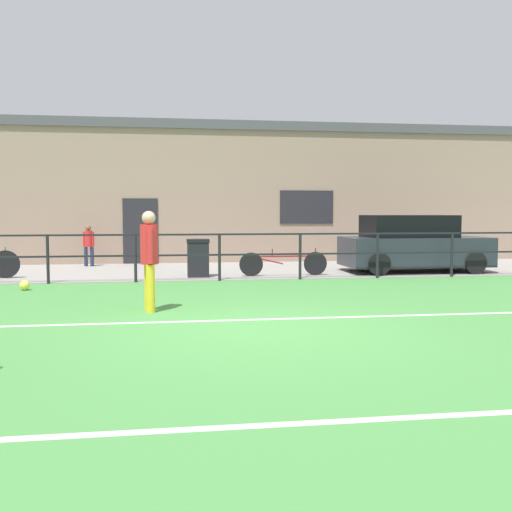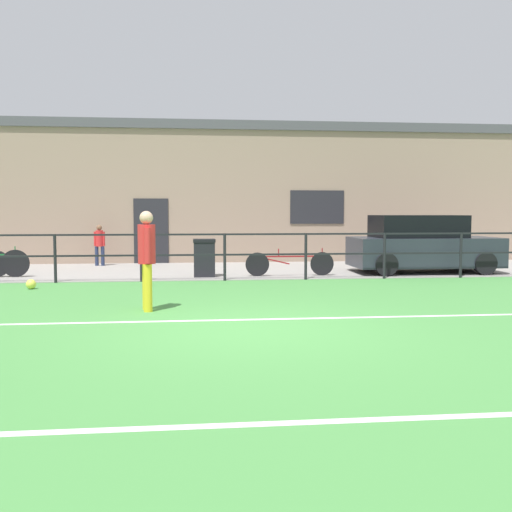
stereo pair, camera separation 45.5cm
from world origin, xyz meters
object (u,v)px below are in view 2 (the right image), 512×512
at_px(player_striker, 147,254).
at_px(trash_bin_0, 204,258).
at_px(spectator_child, 99,243).
at_px(parked_car_red, 422,245).
at_px(soccer_ball_spare, 31,284).
at_px(bicycle_parked_0, 290,263).

distance_m(player_striker, trash_bin_0, 5.17).
distance_m(spectator_child, parked_car_red, 9.57).
xyz_separation_m(soccer_ball_spare, spectator_child, (0.66, 5.37, 0.63)).
height_order(soccer_ball_spare, spectator_child, spectator_child).
bearing_deg(trash_bin_0, spectator_child, 132.30).
distance_m(player_striker, spectator_child, 8.73).
bearing_deg(parked_car_red, trash_bin_0, -175.68).
distance_m(spectator_child, trash_bin_0, 4.66).
distance_m(parked_car_red, trash_bin_0, 5.98).
xyz_separation_m(soccer_ball_spare, bicycle_parked_0, (5.98, 1.85, 0.24)).
height_order(spectator_child, parked_car_red, parked_car_red).
height_order(soccer_ball_spare, bicycle_parked_0, bicycle_parked_0).
xyz_separation_m(soccer_ball_spare, parked_car_red, (9.74, 2.38, 0.65)).
xyz_separation_m(player_striker, spectator_child, (-2.06, 8.48, -0.22)).
distance_m(player_striker, parked_car_red, 8.92).
relative_size(spectator_child, trash_bin_0, 1.31).
height_order(player_striker, spectator_child, player_striker).
bearing_deg(spectator_child, parked_car_red, 169.46).
height_order(spectator_child, bicycle_parked_0, spectator_child).
distance_m(soccer_ball_spare, trash_bin_0, 4.27).
relative_size(player_striker, spectator_child, 1.34).
bearing_deg(trash_bin_0, parked_car_red, 4.32).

